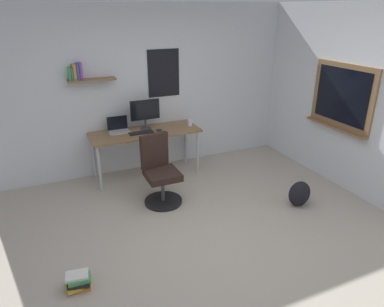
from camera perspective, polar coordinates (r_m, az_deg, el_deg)
The scene contains 11 objects.
ground_plane at distance 4.16m, azimuth 3.69°, elevation -14.52°, with size 5.20×5.20×0.00m, color #ADA393.
wall_back at distance 5.73m, azimuth -7.54°, elevation 10.23°, with size 5.00×0.30×2.60m.
desk at distance 5.49m, azimuth -7.55°, elevation 2.93°, with size 1.68×0.62×0.75m.
office_chair at distance 4.81m, azimuth -5.19°, elevation -3.39°, with size 0.52×0.53×0.95m.
laptop at distance 5.51m, azimuth -11.84°, elevation 4.05°, with size 0.31×0.21×0.23m.
monitor_primary at distance 5.49m, azimuth -7.62°, elevation 6.65°, with size 0.46×0.17×0.46m.
keyboard at distance 5.38m, azimuth -8.21°, elevation 3.35°, with size 0.37×0.13×0.02m, color black.
computer_mouse at distance 5.45m, azimuth -5.39°, elevation 3.83°, with size 0.10×0.06×0.03m, color #262628.
coffee_mug at distance 5.67m, azimuth -0.35°, elevation 4.99°, with size 0.08×0.08×0.09m, color silver.
backpack at distance 5.01m, azimuth 17.02°, elevation -6.25°, with size 0.32×0.22×0.35m, color black.
book_stack_on_floor at distance 3.75m, azimuth -17.91°, elevation -19.16°, with size 0.25×0.21×0.15m.
Camera 1 is at (-1.58, -2.92, 2.50)m, focal length 32.89 mm.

